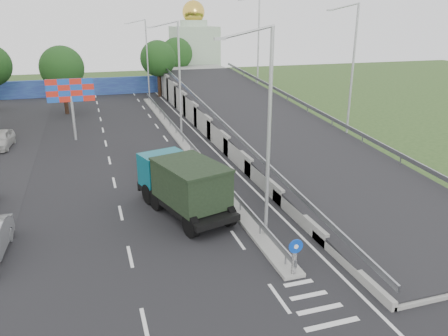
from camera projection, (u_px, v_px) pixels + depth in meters
name	position (u px, v px, depth m)	size (l,w,h in m)	color
ground	(318.00, 308.00, 16.75)	(160.00, 160.00, 0.00)	#2D4C1E
road_surface	(157.00, 160.00, 33.90)	(26.00, 90.00, 0.04)	black
median	(183.00, 142.00, 38.32)	(1.00, 44.00, 0.20)	gray
overpass_ramp	(263.00, 118.00, 39.91)	(10.00, 50.00, 3.50)	gray
median_guardrail	(183.00, 135.00, 38.11)	(0.09, 44.00, 0.71)	gray
sign_bollard	(295.00, 257.00, 18.36)	(0.64, 0.23, 1.67)	black
lamp_post_near	(265.00, 125.00, 20.27)	(2.74, 0.18, 10.08)	#B2B5B7
lamp_post_mid	(177.00, 74.00, 38.27)	(2.74, 0.18, 10.08)	#B2B5B7
lamp_post_far	(146.00, 55.00, 56.28)	(2.74, 0.18, 10.08)	#B2B5B7
blue_wall	(113.00, 86.00, 62.03)	(30.00, 0.50, 2.40)	navy
church	(194.00, 50.00, 71.86)	(7.00, 7.00, 13.80)	#B2CCAD
billboard	(71.00, 94.00, 38.02)	(4.00, 0.24, 5.50)	#B2B5B7
tree_left_mid	(62.00, 68.00, 48.21)	(4.80, 4.80, 7.60)	black
tree_median_far	(158.00, 59.00, 58.82)	(4.80, 4.80, 7.60)	black
tree_ramp_far	(177.00, 54.00, 66.26)	(4.80, 4.80, 7.60)	black
dump_truck	(183.00, 183.00, 24.39)	(4.53, 7.65, 3.18)	black
parked_car_e	(0.00, 139.00, 36.83)	(1.78, 4.42, 1.51)	#B3B3AF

